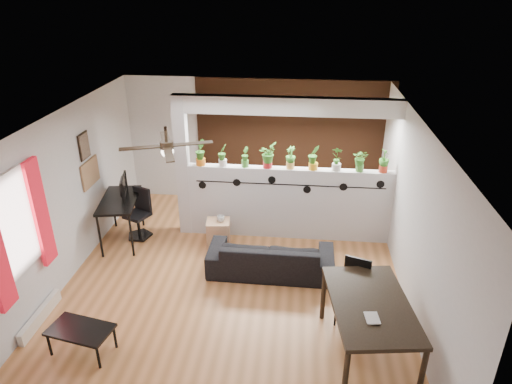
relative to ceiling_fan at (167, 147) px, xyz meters
name	(u,v)px	position (x,y,z in m)	size (l,w,h in m)	color
room_shell	(232,208)	(0.80, 0.30, -1.01)	(6.30, 7.10, 2.90)	#9C6033
partition_wall	(289,203)	(1.60, 1.80, -1.64)	(3.60, 0.18, 1.35)	#BCBCC1
ceiling_header	(292,106)	(1.60, 1.80, 0.14)	(3.60, 0.18, 0.30)	silver
pier_column	(183,167)	(-0.31, 1.80, -1.01)	(0.22, 0.20, 2.60)	#BCBCC1
brick_panel	(293,143)	(1.60, 3.27, -1.01)	(3.90, 0.05, 2.60)	#A3562F
vine_decal	(289,185)	(1.60, 1.70, -1.23)	(3.31, 0.01, 0.30)	black
window_assembly	(16,227)	(-1.76, -0.90, -0.81)	(0.09, 1.30, 1.55)	white
baseboard_heater	(40,316)	(-1.74, -0.90, -2.22)	(0.08, 1.00, 0.18)	silver
corkboard	(90,173)	(-1.78, 1.25, -0.96)	(0.03, 0.60, 0.45)	#8F6745
framed_art	(84,146)	(-1.78, 1.20, -0.46)	(0.03, 0.34, 0.44)	#8C7259
ceiling_fan	(167,147)	(0.00, 0.00, 0.00)	(1.19, 1.19, 0.43)	black
potted_plant_0	(200,152)	(0.02, 1.80, -0.72)	(0.21, 0.26, 0.46)	orange
potted_plant_1	(223,154)	(0.42, 1.80, -0.75)	(0.25, 0.26, 0.40)	silver
potted_plant_2	(245,156)	(0.81, 1.80, -0.77)	(0.15, 0.18, 0.36)	#448D33
potted_plant_3	(268,155)	(1.21, 1.80, -0.73)	(0.22, 0.26, 0.44)	red
potted_plant_4	(291,157)	(1.60, 1.80, -0.75)	(0.25, 0.25, 0.40)	gold
potted_plant_5	(314,157)	(2.00, 1.80, -0.73)	(0.28, 0.26, 0.44)	orange
potted_plant_6	(337,158)	(2.39, 1.80, -0.74)	(0.25, 0.22, 0.43)	silver
potted_plant_7	(360,160)	(2.79, 1.80, -0.76)	(0.22, 0.20, 0.39)	#468A32
potted_plant_8	(384,160)	(3.18, 1.80, -0.75)	(0.19, 0.23, 0.41)	#B6331D
sofa	(271,257)	(1.36, 0.62, -2.03)	(1.91, 0.75, 0.56)	black
cube_shelf	(218,233)	(0.38, 1.33, -2.07)	(0.40, 0.36, 0.49)	tan
cup	(221,219)	(0.43, 1.33, -1.77)	(0.13, 0.13, 0.11)	gray
computer_desk	(119,203)	(-1.37, 1.33, -1.56)	(0.79, 1.24, 0.84)	black
monitor	(121,190)	(-1.37, 1.48, -1.38)	(0.06, 0.35, 0.20)	black
office_chair	(140,216)	(-1.10, 1.51, -1.91)	(0.51, 0.51, 0.92)	black
dining_table	(370,308)	(2.68, -1.08, -1.57)	(1.12, 1.63, 0.83)	black
book	(365,318)	(2.58, -1.38, -1.47)	(0.16, 0.21, 0.02)	gray
folding_chair	(354,285)	(2.58, -0.38, -1.75)	(0.49, 0.49, 0.95)	black
coffee_table	(80,331)	(-0.89, -1.38, -1.98)	(0.86, 0.59, 0.37)	black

